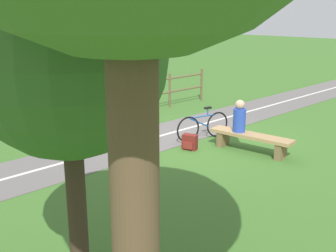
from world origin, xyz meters
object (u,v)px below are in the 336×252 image
at_px(bench, 251,139).
at_px(backpack, 190,142).
at_px(tree_by_path, 67,61).
at_px(person_seated, 239,117).
at_px(bicycle, 203,126).

xyz_separation_m(bench, backpack, (1.25, 0.82, -0.14)).
height_order(bench, backpack, bench).
distance_m(bench, backpack, 1.50).
bearing_deg(bench, tree_by_path, 96.84).
bearing_deg(tree_by_path, bench, -81.50).
bearing_deg(tree_by_path, person_seated, -78.29).
relative_size(bench, person_seated, 2.62).
height_order(bench, person_seated, person_seated).
bearing_deg(tree_by_path, backpack, -67.35).
bearing_deg(bicycle, tree_by_path, 40.25).
relative_size(bench, tree_by_path, 0.52).
bearing_deg(tree_by_path, bicycle, -68.52).
bearing_deg(person_seated, tree_by_path, 100.05).
bearing_deg(backpack, bicycle, -75.57).
bearing_deg(person_seated, bench, -180.00).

